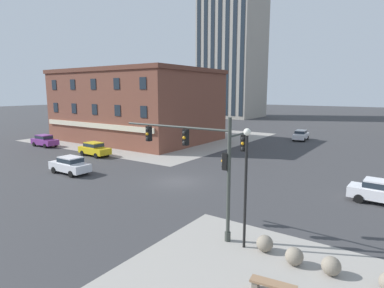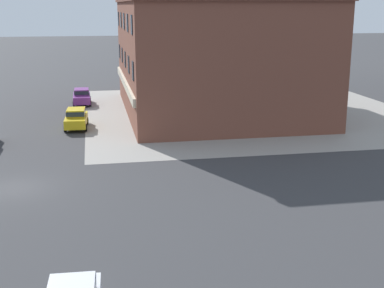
% 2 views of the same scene
% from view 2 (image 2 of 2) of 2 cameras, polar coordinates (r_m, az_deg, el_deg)
% --- Properties ---
extents(ground_plane, '(320.00, 320.00, 0.00)m').
position_cam_2_polar(ground_plane, '(32.73, -18.54, -4.53)').
color(ground_plane, '#38383A').
extents(sidewalk_far_corner, '(32.00, 32.00, 0.02)m').
position_cam_2_polar(sidewalk_far_corner, '(53.93, 5.94, 3.54)').
color(sidewalk_far_corner, gray).
rests_on(sidewalk_far_corner, ground).
extents(car_main_northbound_near, '(4.42, 1.93, 1.68)m').
position_cam_2_polar(car_main_northbound_near, '(58.29, -11.74, 5.06)').
color(car_main_northbound_near, '#7A3389').
rests_on(car_main_northbound_near, ground).
extents(car_parked_curb, '(4.47, 2.04, 1.68)m').
position_cam_2_polar(car_parked_curb, '(47.03, -12.32, 2.78)').
color(car_parked_curb, gold).
rests_on(car_parked_curb, ground).
extents(storefront_block_near_corner, '(24.21, 17.61, 11.26)m').
position_cam_2_polar(storefront_block_near_corner, '(53.10, 2.26, 9.58)').
color(storefront_block_near_corner, brown).
rests_on(storefront_block_near_corner, ground).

